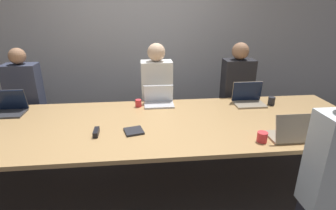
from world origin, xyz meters
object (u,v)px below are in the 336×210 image
person_near_right (334,177)px  cup_far_right (271,101)px  laptop_near_right (291,133)px  person_far_right (236,97)px  laptop_far_right (248,98)px  laptop_far_left (9,107)px  cup_far_center (138,103)px  laptop_far_center (159,99)px  cup_near_right (262,137)px  person_far_center (157,99)px  stapler (96,132)px  person_far_left (27,105)px

person_near_right → cup_far_right: (0.15, 1.32, 0.11)m
laptop_near_right → person_near_right: person_near_right is taller
person_far_right → cup_far_right: person_far_right is taller
person_near_right → laptop_far_right: bearing=-85.2°
person_near_right → person_far_right: bearing=-86.7°
laptop_far_left → cup_far_center: size_ratio=4.04×
laptop_near_right → cup_far_right: (0.24, 0.85, -0.03)m
laptop_far_left → laptop_far_center: (1.66, 0.10, -0.01)m
laptop_far_right → cup_far_right: size_ratio=3.73×
cup_near_right → cup_far_center: 1.44m
person_far_center → stapler: bearing=-120.2°
laptop_near_right → cup_near_right: 0.27m
laptop_far_right → cup_far_center: size_ratio=4.28×
cup_near_right → laptop_far_right: bearing=75.5°
person_far_right → person_far_center: 1.09m
person_far_center → stapler: 1.25m
cup_far_right → laptop_far_center: (-1.34, 0.15, 0.02)m
person_far_center → stapler: (-0.63, -1.08, 0.08)m
person_far_right → stapler: 2.03m
person_near_right → person_far_center: (-1.19, 1.83, 0.01)m
laptop_near_right → person_far_center: 1.76m
person_near_right → stapler: (-1.82, 0.75, 0.09)m
person_far_right → laptop_far_right: bearing=-91.7°
laptop_far_right → person_far_right: bearing=88.3°
cup_far_right → laptop_far_center: bearing=173.7°
person_far_right → stapler: person_far_right is taller
laptop_far_right → laptop_far_center: 1.08m
person_far_left → cup_far_center: bearing=-15.6°
person_far_right → stapler: bearing=-148.0°
laptop_far_center → cup_far_right: bearing=-6.3°
laptop_near_right → laptop_far_left: 2.90m
cup_far_center → person_far_left: bearing=164.4°
laptop_far_right → cup_far_center: laptop_far_right is taller
laptop_far_center → cup_far_center: 0.25m
laptop_near_right → person_far_right: (-0.01, 1.35, -0.14)m
person_near_right → cup_near_right: bearing=-52.7°
cup_near_right → laptop_far_center: 1.31m
laptop_near_right → cup_far_center: size_ratio=4.19×
laptop_near_right → laptop_far_left: size_ratio=1.04×
laptop_near_right → cup_far_right: size_ratio=3.65×
laptop_far_right → cup_far_center: 1.32m
cup_near_right → laptop_far_right: 0.95m
person_far_center → person_far_left: bearing=-179.8°
person_near_right → cup_far_center: person_near_right is taller
person_near_right → person_far_left: (-2.86, 1.82, -0.02)m
laptop_far_right → cup_far_right: laptop_far_right is taller
person_far_right → laptop_far_left: person_far_right is taller
laptop_far_right → person_far_left: bearing=171.1°
laptop_far_left → laptop_far_center: laptop_far_left is taller
person_near_right → cup_far_right: 1.33m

